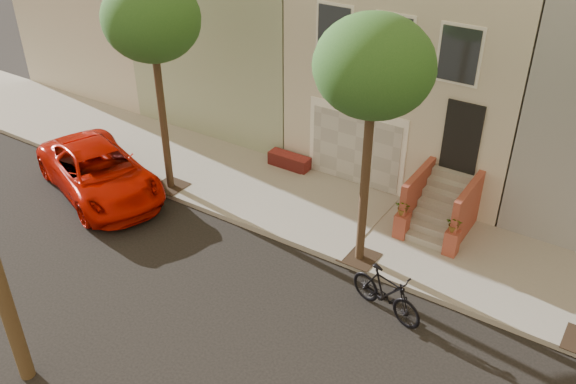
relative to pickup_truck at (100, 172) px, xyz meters
The scene contains 7 objects.
ground 7.66m from the pickup_truck, 20.39° to the right, with size 90.00×90.00×0.00m, color black.
sidewalk 7.67m from the pickup_truck, 20.63° to the left, with size 40.00×3.70×0.15m, color gray.
house_row 11.51m from the pickup_truck, 50.02° to the left, with size 33.10×11.70×7.00m.
tree_left 4.99m from the pickup_truck, 36.93° to the left, with size 2.70×2.57×6.30m.
tree_mid 9.41m from the pickup_truck, ahead, with size 2.70×2.57×6.30m.
pickup_truck is the anchor object (origin of this frame).
motorcycle 9.52m from the pickup_truck, ahead, with size 0.56×1.99×1.20m, color black.
Camera 1 is at (6.34, -7.65, 9.93)m, focal length 38.34 mm.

